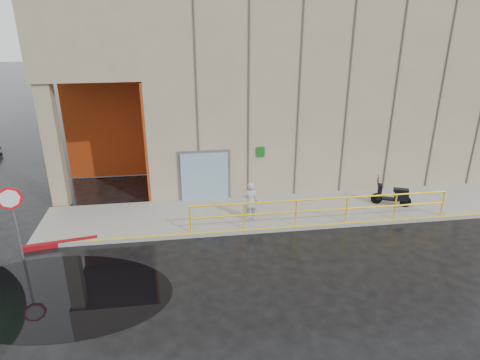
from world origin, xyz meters
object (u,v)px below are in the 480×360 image
object	(u,v)px
scooter	(393,189)
red_curb	(61,244)
stop_sign	(12,207)
person	(250,201)

from	to	relation	value
scooter	red_curb	xyz separation A→B (m)	(-12.46, -1.20, -0.74)
scooter	red_curb	distance (m)	12.54
scooter	stop_sign	bearing A→B (deg)	-148.09
stop_sign	scooter	bearing A→B (deg)	13.42
scooter	red_curb	bearing A→B (deg)	-150.45
red_curb	stop_sign	bearing A→B (deg)	-146.88
stop_sign	red_curb	distance (m)	2.13
person	red_curb	xyz separation A→B (m)	(-6.65, -0.72, -0.81)
person	red_curb	bearing A→B (deg)	11.05
scooter	stop_sign	distance (m)	13.64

